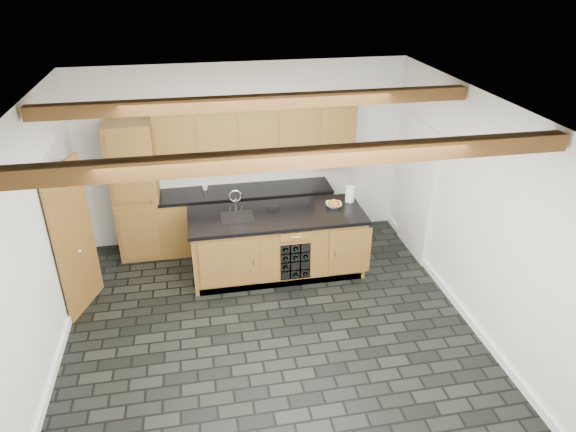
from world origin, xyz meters
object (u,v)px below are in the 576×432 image
object	(u,v)px
island	(278,243)
kitchen_scale	(273,207)
fruit_bowl	(334,205)
paper_towel	(350,194)

from	to	relation	value
island	kitchen_scale	world-z (taller)	kitchen_scale
island	fruit_bowl	xyz separation A→B (m)	(0.84, 0.09, 0.49)
kitchen_scale	paper_towel	xyz separation A→B (m)	(1.15, 0.04, 0.09)
island	paper_towel	world-z (taller)	paper_towel
island	fruit_bowl	size ratio (longest dim) A/B	10.84
kitchen_scale	paper_towel	world-z (taller)	paper_towel
kitchen_scale	fruit_bowl	size ratio (longest dim) A/B	0.78
fruit_bowl	paper_towel	size ratio (longest dim) A/B	0.98
kitchen_scale	paper_towel	bearing A→B (deg)	4.50
kitchen_scale	paper_towel	size ratio (longest dim) A/B	0.77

